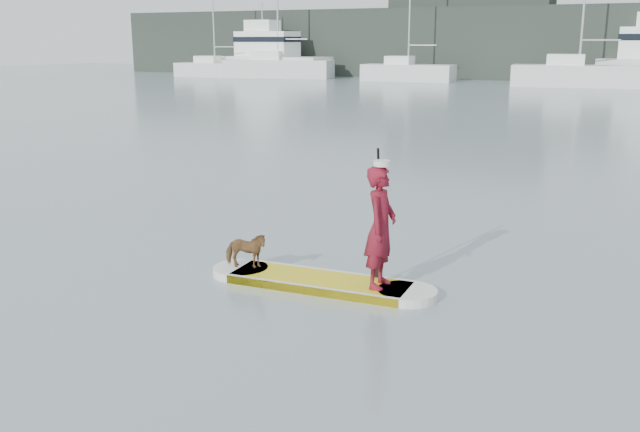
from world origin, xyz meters
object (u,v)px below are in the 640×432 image
at_px(sailboat_b, 277,66).
at_px(motor_yacht_b, 272,56).
at_px(paddler, 381,227).
at_px(paddleboard, 320,282).
at_px(dog, 246,250).
at_px(sailboat_d, 577,73).
at_px(sailboat_c, 407,71).
at_px(sailboat_a, 214,69).

distance_m(sailboat_b, motor_yacht_b, 2.19).
distance_m(paddler, motor_yacht_b, 57.64).
height_order(paddleboard, dog, dog).
bearing_deg(sailboat_d, paddleboard, -93.16).
distance_m(sailboat_c, sailboat_d, 13.43).
xyz_separation_m(paddler, sailboat_a, (-34.69, 46.55, -0.19)).
height_order(paddler, sailboat_d, sailboat_d).
xyz_separation_m(paddleboard, paddler, (0.86, 0.05, 0.87)).
xyz_separation_m(paddler, dog, (-2.02, -0.12, -0.55)).
relative_size(paddler, sailboat_c, 0.15).
distance_m(paddleboard, sailboat_d, 46.53).
bearing_deg(sailboat_d, sailboat_c, 167.90).
bearing_deg(dog, sailboat_a, 16.56).
bearing_deg(motor_yacht_b, sailboat_b, -41.95).
bearing_deg(motor_yacht_b, sailboat_a, -145.41).
relative_size(paddleboard, sailboat_c, 0.31).
bearing_deg(paddler, motor_yacht_b, 27.63).
relative_size(dog, sailboat_b, 0.04).
height_order(paddler, sailboat_a, sailboat_a).
xyz_separation_m(sailboat_a, sailboat_d, (31.42, -0.14, 0.23)).
bearing_deg(sailboat_d, sailboat_b, 171.00).
relative_size(sailboat_a, motor_yacht_b, 1.02).
relative_size(sailboat_a, sailboat_d, 0.78).
height_order(sailboat_a, motor_yacht_b, sailboat_a).
distance_m(paddleboard, sailboat_c, 50.39).
height_order(sailboat_b, sailboat_d, sailboat_b).
bearing_deg(paddler, dog, 89.63).
height_order(dog, motor_yacht_b, motor_yacht_b).
distance_m(sailboat_a, motor_yacht_b, 5.40).
xyz_separation_m(sailboat_b, motor_yacht_b, (-1.37, 1.47, 0.88)).
distance_m(sailboat_d, motor_yacht_b, 26.98).
distance_m(paddler, sailboat_d, 46.52).
xyz_separation_m(dog, sailboat_d, (-1.25, 46.53, 0.59)).
bearing_deg(sailboat_d, sailboat_a, 173.61).
relative_size(sailboat_b, sailboat_d, 1.05).
relative_size(sailboat_a, sailboat_c, 0.99).
height_order(paddleboard, paddler, paddler).
distance_m(paddleboard, dog, 1.20).
bearing_deg(sailboat_d, paddler, -92.10).
relative_size(sailboat_c, sailboat_d, 0.79).
relative_size(paddleboard, sailboat_b, 0.23).
distance_m(dog, sailboat_a, 56.97).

